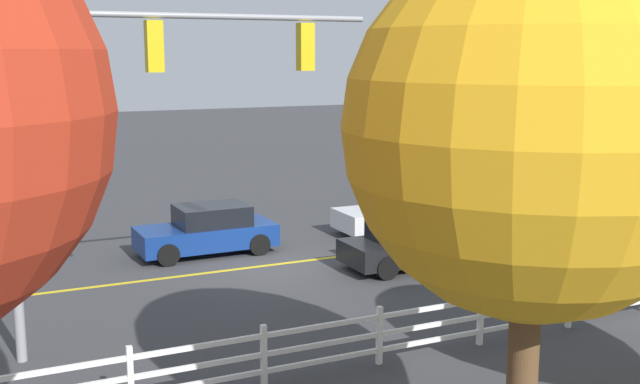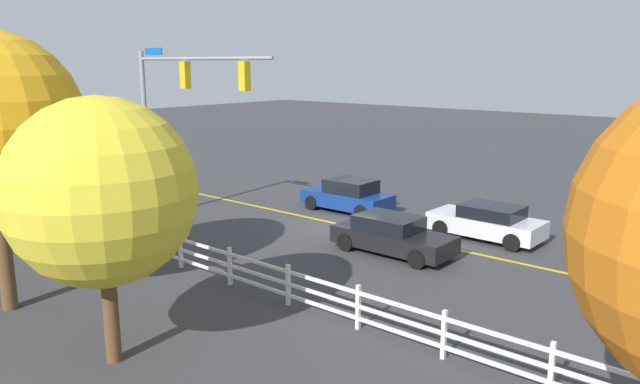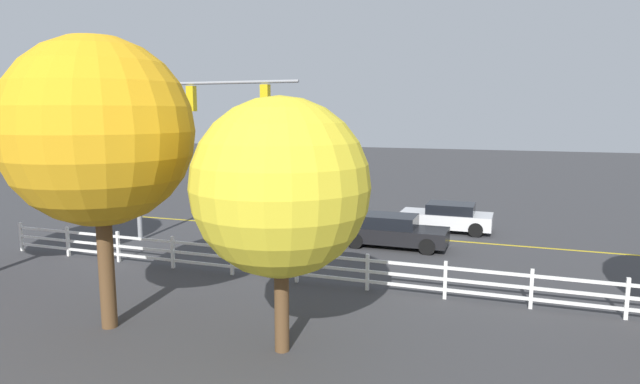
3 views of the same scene
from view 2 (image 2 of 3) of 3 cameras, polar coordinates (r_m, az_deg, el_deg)
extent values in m
plane|color=#38383A|center=(24.63, 1.74, -3.05)|extent=(120.00, 120.00, 0.00)
cube|color=gold|center=(22.46, 9.78, -4.73)|extent=(28.00, 0.16, 0.01)
cylinder|color=gray|center=(25.97, -16.18, 5.04)|extent=(0.20, 0.20, 6.91)
cylinder|color=gray|center=(22.80, -11.32, 12.32)|extent=(7.42, 0.12, 0.12)
cube|color=#0C59B2|center=(25.05, -15.51, 12.73)|extent=(1.10, 0.03, 0.28)
cube|color=gold|center=(23.52, -12.66, 10.79)|extent=(0.32, 0.28, 1.00)
sphere|color=red|center=(23.61, -12.40, 11.58)|extent=(0.17, 0.17, 0.17)
sphere|color=orange|center=(23.61, -12.37, 10.80)|extent=(0.17, 0.17, 0.17)
sphere|color=#148C19|center=(23.62, -12.33, 10.03)|extent=(0.17, 0.17, 0.17)
cube|color=gold|center=(21.03, -7.18, 10.85)|extent=(0.32, 0.28, 1.00)
sphere|color=red|center=(21.13, -6.90, 11.73)|extent=(0.17, 0.17, 0.17)
sphere|color=orange|center=(21.13, -6.88, 10.87)|extent=(0.17, 0.17, 0.17)
sphere|color=#148C19|center=(21.14, -6.86, 10.00)|extent=(0.17, 0.17, 0.17)
cube|color=silver|center=(23.31, 15.46, -3.01)|extent=(4.16, 1.83, 0.64)
cube|color=black|center=(23.09, 15.99, -1.78)|extent=(2.13, 1.62, 0.46)
cylinder|color=black|center=(23.27, 11.42, -3.39)|extent=(0.64, 0.23, 0.64)
cylinder|color=black|center=(24.68, 13.32, -2.58)|extent=(0.64, 0.23, 0.64)
cylinder|color=black|center=(22.09, 17.78, -4.58)|extent=(0.64, 0.23, 0.64)
cylinder|color=black|center=(23.57, 19.39, -3.65)|extent=(0.64, 0.23, 0.64)
cube|color=navy|center=(26.65, 2.58, -0.68)|extent=(4.05, 1.77, 0.65)
cube|color=black|center=(26.40, 2.94, 0.57)|extent=(2.08, 1.58, 0.59)
cylinder|color=black|center=(26.92, -0.78, -1.02)|extent=(0.64, 0.23, 0.64)
cylinder|color=black|center=(28.13, 1.34, -0.45)|extent=(0.64, 0.23, 0.64)
cylinder|color=black|center=(25.28, 3.95, -1.92)|extent=(0.64, 0.23, 0.64)
cylinder|color=black|center=(26.57, 5.98, -1.27)|extent=(0.64, 0.23, 0.64)
cube|color=black|center=(20.87, 6.97, -4.46)|extent=(4.25, 1.72, 0.60)
cube|color=black|center=(20.84, 6.52, -2.91)|extent=(2.14, 1.54, 0.50)
cylinder|color=black|center=(20.88, 11.48, -5.20)|extent=(0.64, 0.22, 0.64)
cylinder|color=black|center=(19.56, 9.21, -6.30)|extent=(0.64, 0.22, 0.64)
cylinder|color=black|center=(22.34, 4.99, -3.84)|extent=(0.64, 0.22, 0.64)
cylinder|color=black|center=(21.12, 2.48, -4.75)|extent=(0.64, 0.22, 0.64)
cube|color=white|center=(13.11, 21.12, -15.40)|extent=(0.10, 0.10, 1.15)
cube|color=white|center=(13.92, 11.68, -13.12)|extent=(0.10, 0.10, 1.15)
cube|color=white|center=(15.07, 3.64, -10.86)|extent=(0.10, 0.10, 1.15)
cube|color=white|center=(16.48, -3.05, -8.79)|extent=(0.10, 0.10, 1.15)
cube|color=white|center=(18.08, -8.56, -6.97)|extent=(0.10, 0.10, 1.15)
cube|color=white|center=(19.84, -13.10, -5.42)|extent=(0.10, 0.10, 1.15)
cube|color=white|center=(21.72, -16.86, -4.10)|extent=(0.10, 0.10, 1.15)
cube|color=white|center=(23.68, -20.00, -2.98)|extent=(0.10, 0.10, 1.15)
cube|color=white|center=(25.71, -22.65, -2.03)|extent=(0.10, 0.10, 1.15)
cube|color=white|center=(27.79, -24.90, -1.21)|extent=(0.10, 0.10, 1.15)
cube|color=white|center=(17.13, -5.96, -6.67)|extent=(26.00, 0.06, 0.09)
cube|color=white|center=(17.25, -5.94, -7.77)|extent=(26.00, 0.06, 0.09)
cube|color=white|center=(17.36, -5.92, -8.76)|extent=(26.00, 0.06, 0.09)
cylinder|color=brown|center=(14.07, -19.24, -10.68)|extent=(0.34, 0.34, 2.32)
sphere|color=yellow|center=(13.30, -20.04, 0.00)|extent=(4.01, 4.01, 4.01)
cylinder|color=brown|center=(17.90, -27.79, -4.93)|extent=(0.39, 0.39, 3.27)
camera|label=1|loc=(22.41, -53.02, 5.93)|focal=43.69mm
camera|label=3|loc=(7.96, -81.42, -5.59)|focal=29.88mm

